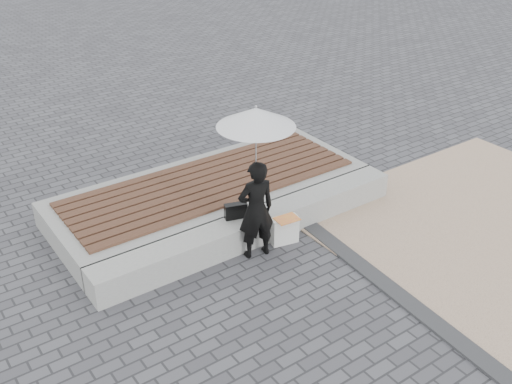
% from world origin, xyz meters
% --- Properties ---
extents(ground, '(80.00, 80.00, 0.00)m').
position_xyz_m(ground, '(0.00, 0.00, 0.00)').
color(ground, '#4A494E').
rests_on(ground, ground).
extents(terrazzo_zone, '(5.00, 5.00, 0.02)m').
position_xyz_m(terrazzo_zone, '(3.20, -0.50, 0.01)').
color(terrazzo_zone, '#C6A98E').
rests_on(terrazzo_zone, ground).
extents(edging_band, '(0.61, 5.20, 0.04)m').
position_xyz_m(edging_band, '(0.75, -0.50, 0.02)').
color(edging_band, '#323235').
rests_on(edging_band, ground).
extents(seating_ledge, '(5.00, 0.45, 0.40)m').
position_xyz_m(seating_ledge, '(0.00, 1.60, 0.20)').
color(seating_ledge, '#ABACA6').
rests_on(seating_ledge, ground).
extents(timber_platform, '(5.00, 2.00, 0.40)m').
position_xyz_m(timber_platform, '(0.00, 2.80, 0.20)').
color(timber_platform, gray).
rests_on(timber_platform, ground).
extents(timber_decking, '(4.60, 1.60, 0.04)m').
position_xyz_m(timber_decking, '(0.00, 2.80, 0.42)').
color(timber_decking, brown).
rests_on(timber_decking, timber_platform).
extents(woman, '(0.58, 0.43, 1.45)m').
position_xyz_m(woman, '(-0.20, 1.27, 0.72)').
color(woman, black).
rests_on(woman, ground).
extents(parasol, '(1.01, 1.01, 1.29)m').
position_xyz_m(parasol, '(-0.20, 1.27, 2.06)').
color(parasol, '#ACACB1').
rests_on(parasol, ground).
extents(handbag, '(0.34, 0.20, 0.23)m').
position_xyz_m(handbag, '(-0.25, 1.70, 0.51)').
color(handbag, black).
rests_on(handbag, seating_ledge).
extents(canvas_tote, '(0.42, 0.24, 0.42)m').
position_xyz_m(canvas_tote, '(0.31, 1.28, 0.21)').
color(canvas_tote, white).
rests_on(canvas_tote, ground).
extents(magazine, '(0.35, 0.27, 0.01)m').
position_xyz_m(magazine, '(0.31, 1.23, 0.42)').
color(magazine, '#CD3B39').
rests_on(magazine, canvas_tote).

